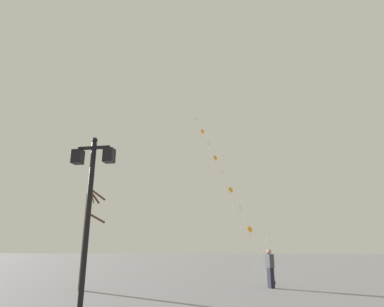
# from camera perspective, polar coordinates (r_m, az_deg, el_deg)

# --- Properties ---
(ground_plane) EXTENTS (160.00, 160.00, 0.00)m
(ground_plane) POSITION_cam_1_polar(r_m,az_deg,el_deg) (20.94, 6.84, -21.00)
(ground_plane) COLOR gray
(twin_lantern_lamp_post) EXTENTS (1.22, 0.28, 4.81)m
(twin_lantern_lamp_post) POSITION_cam_1_polar(r_m,az_deg,el_deg) (9.35, -17.48, -5.93)
(twin_lantern_lamp_post) COLOR black
(twin_lantern_lamp_post) RESTS_ON ground_plane
(kite_train) EXTENTS (5.03, 6.33, 11.83)m
(kite_train) POSITION_cam_1_polar(r_m,az_deg,el_deg) (21.57, 5.63, -3.91)
(kite_train) COLOR brown
(kite_train) RESTS_ON ground_plane
(kite_flyer) EXTENTS (0.42, 0.61, 1.71)m
(kite_flyer) POSITION_cam_1_polar(r_m,az_deg,el_deg) (16.19, 13.60, -18.90)
(kite_flyer) COLOR #1E1E2D
(kite_flyer) RESTS_ON ground_plane
(bare_tree) EXTENTS (1.01, 1.43, 4.65)m
(bare_tree) POSITION_cam_1_polar(r_m,az_deg,el_deg) (15.67, -18.15, -13.50)
(bare_tree) COLOR #4C3826
(bare_tree) RESTS_ON ground_plane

